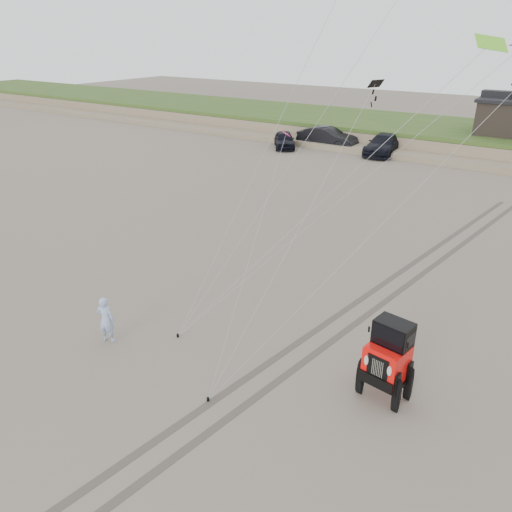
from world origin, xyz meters
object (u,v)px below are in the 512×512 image
object	(u,v)px
truck_b	(327,137)
jeep	(386,369)
truck_a	(284,140)
man	(106,320)
truck_c	(384,144)

from	to	relation	value
truck_b	jeep	xyz separation A→B (m)	(16.58, -29.38, 0.08)
truck_a	man	distance (m)	31.45
truck_c	jeep	size ratio (longest dim) A/B	1.11
jeep	man	size ratio (longest dim) A/B	3.11
truck_a	truck_c	bearing A→B (deg)	-17.75
truck_b	man	distance (m)	32.84
man	truck_a	bearing A→B (deg)	-88.87
truck_c	man	xyz separation A→B (m)	(2.66, -32.03, 0.00)
truck_b	man	world-z (taller)	truck_b
truck_a	truck_b	bearing A→B (deg)	3.35
jeep	truck_a	bearing A→B (deg)	134.76
truck_b	truck_c	world-z (taller)	truck_b
truck_b	man	bearing A→B (deg)	-166.23
truck_c	truck_b	bearing A→B (deg)	176.98
truck_b	jeep	distance (m)	33.73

